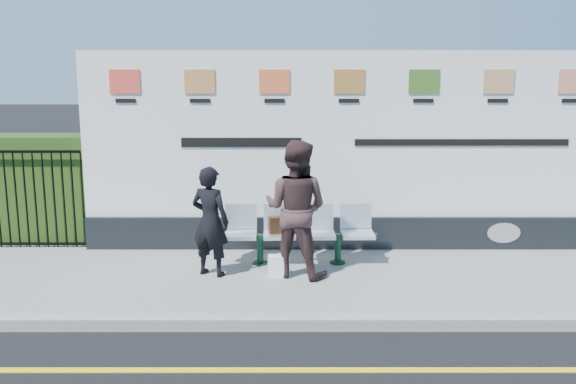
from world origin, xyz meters
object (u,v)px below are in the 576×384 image
object	(u,v)px
billboard	(347,165)
woman_right	(296,209)
woman_left	(210,221)
bench	(299,248)

from	to	relation	value
billboard	woman_right	distance (m)	1.59
woman_left	bench	bearing A→B (deg)	-133.50
woman_left	woman_right	size ratio (longest dim) A/B	0.81
bench	woman_left	size ratio (longest dim) A/B	1.42
bench	woman_left	xyz separation A→B (m)	(-1.20, -0.49, 0.52)
billboard	woman_right	bearing A→B (deg)	-121.01
bench	woman_right	xyz separation A→B (m)	(-0.05, -0.49, 0.69)
billboard	woman_right	xyz separation A→B (m)	(-0.80, -1.32, -0.38)
bench	woman_right	size ratio (longest dim) A/B	1.15
woman_left	woman_right	distance (m)	1.16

